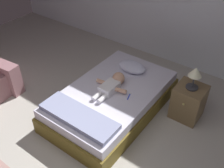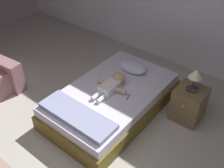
% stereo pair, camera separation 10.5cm
% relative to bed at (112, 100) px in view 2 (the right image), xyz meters
% --- Properties ---
extents(bed, '(1.16, 1.94, 0.39)m').
position_rel_bed_xyz_m(bed, '(0.00, 0.00, 0.00)').
color(bed, brown).
rests_on(bed, ground_plane).
extents(pillow, '(0.44, 0.29, 0.13)m').
position_rel_bed_xyz_m(pillow, '(-0.03, 0.57, 0.26)').
color(pillow, silver).
rests_on(pillow, bed).
extents(baby, '(0.49, 0.61, 0.18)m').
position_rel_bed_xyz_m(baby, '(-0.01, 0.02, 0.26)').
color(baby, white).
rests_on(baby, bed).
extents(toothbrush, '(0.05, 0.13, 0.02)m').
position_rel_bed_xyz_m(toothbrush, '(0.27, 0.02, 0.21)').
color(toothbrush, blue).
rests_on(toothbrush, bed).
extents(nightstand, '(0.39, 0.42, 0.50)m').
position_rel_bed_xyz_m(nightstand, '(0.92, 0.55, 0.06)').
color(nightstand, brown).
rests_on(nightstand, ground_plane).
extents(lamp, '(0.18, 0.18, 0.32)m').
position_rel_bed_xyz_m(lamp, '(0.92, 0.55, 0.54)').
color(lamp, '#333338').
rests_on(lamp, nightstand).
extents(blanket, '(1.04, 0.35, 0.07)m').
position_rel_bed_xyz_m(blanket, '(0.00, -0.69, 0.23)').
color(blanket, '#8F96BB').
rests_on(blanket, bed).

